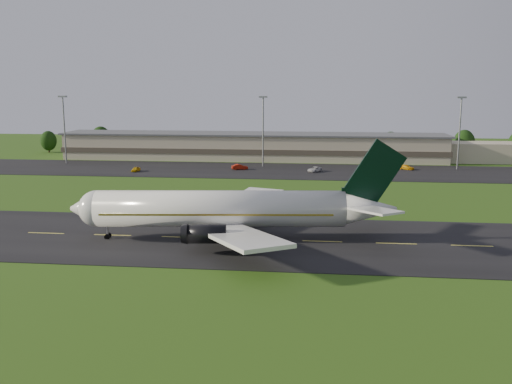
# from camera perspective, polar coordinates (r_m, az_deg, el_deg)

# --- Properties ---
(ground) EXTENTS (360.00, 360.00, 0.00)m
(ground) POSITION_cam_1_polar(r_m,az_deg,el_deg) (89.94, -7.56, -4.55)
(ground) COLOR #274D13
(ground) RESTS_ON ground
(taxiway) EXTENTS (220.00, 30.00, 0.10)m
(taxiway) POSITION_cam_1_polar(r_m,az_deg,el_deg) (89.93, -7.56, -4.52)
(taxiway) COLOR black
(taxiway) RESTS_ON ground
(apron) EXTENTS (260.00, 30.00, 0.10)m
(apron) POSITION_cam_1_polar(r_m,az_deg,el_deg) (159.36, -1.37, 2.20)
(apron) COLOR black
(apron) RESTS_ON ground
(airliner) EXTENTS (51.24, 41.95, 15.57)m
(airliner) POSITION_cam_1_polar(r_m,az_deg,el_deg) (87.48, -3.02, -1.76)
(airliner) COLOR white
(airliner) RESTS_ON ground
(terminal) EXTENTS (145.00, 16.00, 8.40)m
(terminal) POSITION_cam_1_polar(r_m,az_deg,el_deg) (182.03, 1.65, 4.51)
(terminal) COLOR tan
(terminal) RESTS_ON ground
(light_mast_west) EXTENTS (2.40, 1.20, 20.35)m
(light_mast_west) POSITION_cam_1_polar(r_m,az_deg,el_deg) (181.35, -18.65, 6.71)
(light_mast_west) COLOR gray
(light_mast_west) RESTS_ON ground
(light_mast_centre) EXTENTS (2.40, 1.20, 20.35)m
(light_mast_centre) POSITION_cam_1_polar(r_m,az_deg,el_deg) (165.34, 0.71, 6.94)
(light_mast_centre) COLOR gray
(light_mast_centre) RESTS_ON ground
(light_mast_east) EXTENTS (2.40, 1.20, 20.35)m
(light_mast_east) POSITION_cam_1_polar(r_m,az_deg,el_deg) (169.04, 19.73, 6.40)
(light_mast_east) COLOR gray
(light_mast_east) RESTS_ON ground
(tree_line) EXTENTS (196.47, 8.11, 9.33)m
(tree_line) POSITION_cam_1_polar(r_m,az_deg,el_deg) (192.32, 11.35, 4.85)
(tree_line) COLOR black
(tree_line) RESTS_ON ground
(service_vehicle_a) EXTENTS (1.86, 3.87, 1.27)m
(service_vehicle_a) POSITION_cam_1_polar(r_m,az_deg,el_deg) (159.75, -11.93, 2.25)
(service_vehicle_a) COLOR gold
(service_vehicle_a) RESTS_ON apron
(service_vehicle_b) EXTENTS (4.81, 2.92, 1.50)m
(service_vehicle_b) POSITION_cam_1_polar(r_m,az_deg,el_deg) (159.96, -1.64, 2.52)
(service_vehicle_b) COLOR #9A190A
(service_vehicle_b) RESTS_ON apron
(service_vehicle_c) EXTENTS (4.41, 5.37, 1.36)m
(service_vehicle_c) POSITION_cam_1_polar(r_m,az_deg,el_deg) (156.63, 5.88, 2.27)
(service_vehicle_c) COLOR silver
(service_vehicle_c) RESTS_ON apron
(service_vehicle_d) EXTENTS (4.87, 4.01, 1.33)m
(service_vehicle_d) POSITION_cam_1_polar(r_m,az_deg,el_deg) (165.42, 14.78, 2.41)
(service_vehicle_d) COLOR #F2AA0E
(service_vehicle_d) RESTS_ON apron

